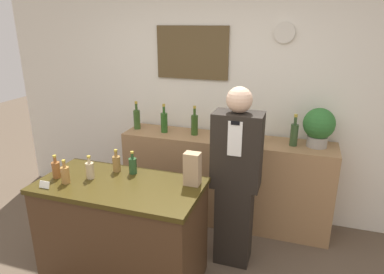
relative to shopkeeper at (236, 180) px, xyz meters
name	(u,v)px	position (x,y,z in m)	size (l,w,h in m)	color
back_wall	(214,96)	(-0.45, 0.93, 0.54)	(5.20, 0.09, 2.70)	silver
back_shelf	(224,180)	(-0.24, 0.65, -0.33)	(2.24, 0.45, 0.97)	#9E754C
display_counter	(123,232)	(-0.85, -0.53, -0.37)	(1.34, 0.68, 0.90)	#422B19
shopkeeper	(236,180)	(0.00, 0.00, 0.00)	(0.42, 0.26, 1.65)	black
potted_plant	(319,126)	(0.66, 0.68, 0.36)	(0.30, 0.30, 0.39)	#9E998E
paper_bag	(192,169)	(-0.28, -0.35, 0.22)	(0.13, 0.10, 0.27)	tan
price_card_left	(44,185)	(-1.36, -0.78, 0.11)	(0.09, 0.02, 0.06)	white
counter_bottle_0	(56,169)	(-1.39, -0.59, 0.16)	(0.07, 0.07, 0.20)	brown
counter_bottle_1	(65,174)	(-1.26, -0.65, 0.16)	(0.07, 0.07, 0.20)	#A3733A
counter_bottle_2	(90,170)	(-1.12, -0.51, 0.16)	(0.07, 0.07, 0.20)	tan
counter_bottle_3	(117,163)	(-0.99, -0.32, 0.16)	(0.07, 0.07, 0.20)	olive
counter_bottle_4	(133,165)	(-0.83, -0.31, 0.16)	(0.07, 0.07, 0.20)	#274B28
shelf_bottle_0	(137,119)	(-1.28, 0.66, 0.27)	(0.07, 0.07, 0.32)	#335222
shelf_bottle_1	(164,122)	(-0.94, 0.63, 0.27)	(0.07, 0.07, 0.32)	#29561F
shelf_bottle_2	(195,124)	(-0.59, 0.66, 0.27)	(0.07, 0.07, 0.32)	#2E4D1C
shelf_bottle_3	(226,127)	(-0.25, 0.65, 0.27)	(0.07, 0.07, 0.32)	#264A21
shelf_bottle_4	(259,131)	(0.10, 0.64, 0.27)	(0.07, 0.07, 0.32)	#295723
shelf_bottle_5	(294,134)	(0.44, 0.64, 0.27)	(0.07, 0.07, 0.32)	#314C28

